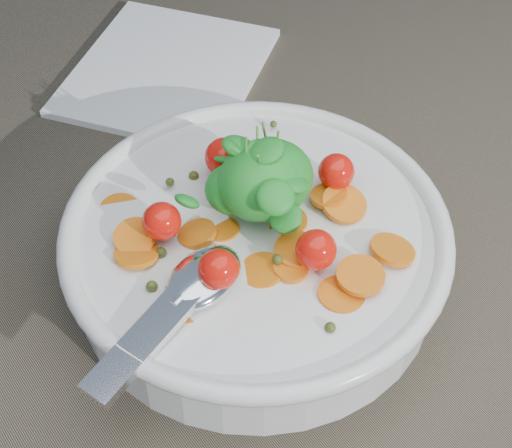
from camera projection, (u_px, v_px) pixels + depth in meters
ground at (248, 272)px, 0.54m from camera, size 6.00×6.00×0.00m
bowl at (256, 246)px, 0.51m from camera, size 0.27×0.25×0.11m
napkin at (167, 71)px, 0.69m from camera, size 0.23×0.23×0.01m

